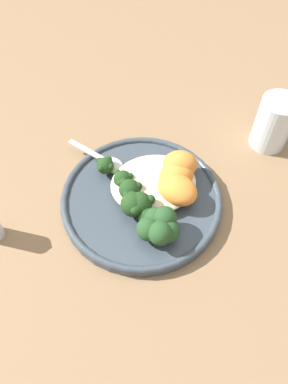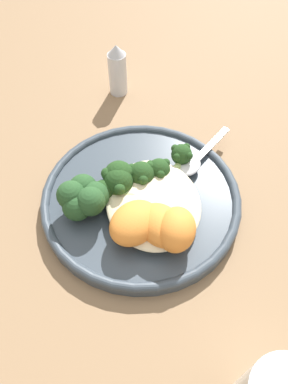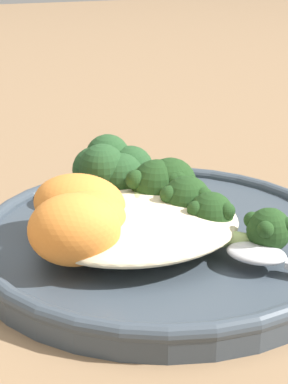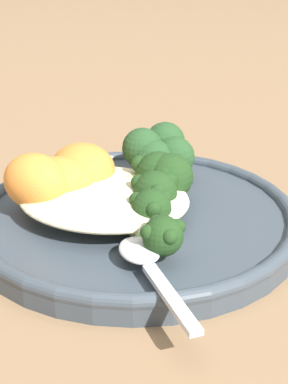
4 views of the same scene
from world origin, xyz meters
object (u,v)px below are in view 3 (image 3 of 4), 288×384
(plate, at_px, (161,239))
(broccoli_stalk_1, at_px, (195,218))
(broccoli_stalk_4, at_px, (154,192))
(broccoli_stalk_0, at_px, (240,232))
(spoon, at_px, (277,258))
(broccoli_stalk_2, at_px, (174,208))
(quinoa_mound, at_px, (138,224))
(kale_tuft, at_px, (113,167))
(broccoli_stalk_5, at_px, (138,204))
(broccoli_stalk_3, at_px, (164,193))
(sweet_potato_chunk_0, at_px, (81,206))
(sweet_potato_chunk_1, at_px, (83,222))
(sweet_potato_chunk_2, at_px, (74,230))

(plate, distance_m, broccoli_stalk_1, 0.04)
(broccoli_stalk_4, bearing_deg, broccoli_stalk_0, -121.26)
(plate, height_order, spoon, spoon)
(plate, bearing_deg, broccoli_stalk_2, -48.54)
(quinoa_mound, height_order, kale_tuft, kale_tuft)
(broccoli_stalk_1, relative_size, broccoli_stalk_5, 0.69)
(broccoli_stalk_2, bearing_deg, broccoli_stalk_3, 64.05)
(broccoli_stalk_0, bearing_deg, sweet_potato_chunk_0, 173.73)
(quinoa_mound, height_order, spoon, quinoa_mound)
(plate, height_order, broccoli_stalk_3, broccoli_stalk_3)
(broccoli_stalk_4, bearing_deg, quinoa_mound, 178.80)
(sweet_potato_chunk_1, bearing_deg, broccoli_stalk_2, 6.30)
(broccoli_stalk_4, height_order, sweet_potato_chunk_2, sweet_potato_chunk_2)
(broccoli_stalk_4, relative_size, spoon, 0.92)
(sweet_potato_chunk_1, height_order, sweet_potato_chunk_2, sweet_potato_chunk_2)
(sweet_potato_chunk_0, bearing_deg, broccoli_stalk_2, -16.61)
(broccoli_stalk_3, xyz_separation_m, broccoli_stalk_4, (-0.01, 0.00, 0.00))
(broccoli_stalk_2, height_order, spoon, broccoli_stalk_2)
(broccoli_stalk_4, bearing_deg, broccoli_stalk_2, -135.97)
(broccoli_stalk_4, distance_m, broccoli_stalk_5, 0.02)
(broccoli_stalk_0, xyz_separation_m, sweet_potato_chunk_1, (-0.09, 0.04, 0.01))
(quinoa_mound, height_order, broccoli_stalk_5, broccoli_stalk_5)
(broccoli_stalk_2, distance_m, kale_tuft, 0.08)
(quinoa_mound, relative_size, sweet_potato_chunk_0, 2.11)
(broccoli_stalk_0, distance_m, broccoli_stalk_3, 0.07)
(quinoa_mound, bearing_deg, sweet_potato_chunk_1, -176.41)
(plate, xyz_separation_m, sweet_potato_chunk_2, (-0.07, -0.03, 0.03))
(broccoli_stalk_2, xyz_separation_m, spoon, (0.04, -0.07, -0.01))
(broccoli_stalk_0, bearing_deg, broccoli_stalk_5, 151.53)
(quinoa_mound, height_order, broccoli_stalk_1, broccoli_stalk_1)
(quinoa_mound, xyz_separation_m, broccoli_stalk_4, (0.03, 0.03, 0.01))
(broccoli_stalk_0, height_order, sweet_potato_chunk_0, sweet_potato_chunk_0)
(broccoli_stalk_5, relative_size, kale_tuft, 1.78)
(plate, xyz_separation_m, sweet_potato_chunk_0, (-0.05, 0.01, 0.03))
(broccoli_stalk_2, bearing_deg, spoon, -83.36)
(quinoa_mound, distance_m, sweet_potato_chunk_2, 0.05)
(broccoli_stalk_0, xyz_separation_m, broccoli_stalk_5, (-0.04, 0.07, -0.00))
(broccoli_stalk_3, relative_size, sweet_potato_chunk_1, 1.55)
(broccoli_stalk_4, relative_size, sweet_potato_chunk_2, 1.58)
(sweet_potato_chunk_2, bearing_deg, quinoa_mound, 20.79)
(plate, relative_size, quinoa_mound, 1.89)
(sweet_potato_chunk_0, bearing_deg, broccoli_stalk_5, 8.14)
(sweet_potato_chunk_2, height_order, spoon, sweet_potato_chunk_2)
(quinoa_mound, relative_size, sweet_potato_chunk_1, 2.22)
(quinoa_mound, relative_size, broccoli_stalk_3, 1.43)
(broccoli_stalk_1, relative_size, sweet_potato_chunk_2, 1.39)
(broccoli_stalk_0, bearing_deg, spoon, -38.95)
(broccoli_stalk_1, xyz_separation_m, broccoli_stalk_2, (-0.01, 0.02, 0.00))
(broccoli_stalk_3, bearing_deg, broccoli_stalk_1, -128.71)
(plate, xyz_separation_m, quinoa_mound, (-0.02, -0.01, 0.02))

